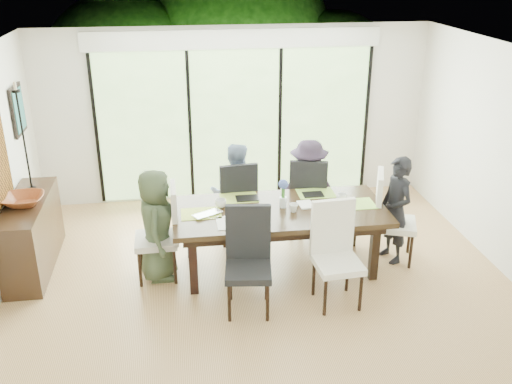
{
  "coord_description": "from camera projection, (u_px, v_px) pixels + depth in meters",
  "views": [
    {
      "loc": [
        -0.92,
        -6.02,
        3.69
      ],
      "look_at": [
        0.0,
        0.25,
        1.0
      ],
      "focal_mm": 40.0,
      "sensor_mm": 36.0,
      "label": 1
    }
  ],
  "objects": [
    {
      "name": "floor",
      "position": [
        259.0,
        274.0,
        7.05
      ],
      "size": [
        6.0,
        5.0,
        0.01
      ],
      "primitive_type": "cube",
      "color": "#99693D",
      "rests_on": "ground"
    },
    {
      "name": "ceiling",
      "position": [
        259.0,
        52.0,
        5.99
      ],
      "size": [
        6.0,
        5.0,
        0.01
      ],
      "primitive_type": "cube",
      "color": "white",
      "rests_on": "wall_back"
    },
    {
      "name": "wall_back",
      "position": [
        235.0,
        115.0,
        8.81
      ],
      "size": [
        6.0,
        0.02,
        2.7
      ],
      "primitive_type": "cube",
      "color": "silver",
      "rests_on": "floor"
    },
    {
      "name": "wall_front",
      "position": [
        310.0,
        292.0,
        4.24
      ],
      "size": [
        6.0,
        0.02,
        2.7
      ],
      "primitive_type": "cube",
      "color": "silver",
      "rests_on": "floor"
    },
    {
      "name": "wall_right",
      "position": [
        504.0,
        160.0,
        6.92
      ],
      "size": [
        0.02,
        5.0,
        2.7
      ],
      "primitive_type": "cube",
      "color": "white",
      "rests_on": "floor"
    },
    {
      "name": "glass_doors",
      "position": [
        235.0,
        125.0,
        8.83
      ],
      "size": [
        4.2,
        0.02,
        2.3
      ],
      "primitive_type": "cube",
      "color": "#598C3F",
      "rests_on": "wall_back"
    },
    {
      "name": "blinds_header",
      "position": [
        234.0,
        39.0,
        8.31
      ],
      "size": [
        4.4,
        0.06,
        0.28
      ],
      "primitive_type": "cube",
      "color": "white",
      "rests_on": "wall_back"
    },
    {
      "name": "mullion_a",
      "position": [
        96.0,
        131.0,
        8.54
      ],
      "size": [
        0.05,
        0.04,
        2.3
      ],
      "primitive_type": "cube",
      "color": "black",
      "rests_on": "wall_back"
    },
    {
      "name": "mullion_b",
      "position": [
        190.0,
        127.0,
        8.73
      ],
      "size": [
        0.05,
        0.04,
        2.3
      ],
      "primitive_type": "cube",
      "color": "black",
      "rests_on": "wall_back"
    },
    {
      "name": "mullion_c",
      "position": [
        280.0,
        123.0,
        8.91
      ],
      "size": [
        0.05,
        0.04,
        2.3
      ],
      "primitive_type": "cube",
      "color": "black",
      "rests_on": "wall_back"
    },
    {
      "name": "mullion_d",
      "position": [
        366.0,
        120.0,
        9.1
      ],
      "size": [
        0.05,
        0.04,
        2.3
      ],
      "primitive_type": "cube",
      "color": "black",
      "rests_on": "wall_back"
    },
    {
      "name": "deck",
      "position": [
        231.0,
        178.0,
        10.17
      ],
      "size": [
        6.0,
        1.8,
        0.1
      ],
      "primitive_type": "cube",
      "color": "brown",
      "rests_on": "ground"
    },
    {
      "name": "rail_top",
      "position": [
        226.0,
        133.0,
        10.66
      ],
      "size": [
        6.0,
        0.08,
        0.06
      ],
      "primitive_type": "cube",
      "color": "#513222",
      "rests_on": "deck"
    },
    {
      "name": "foliage_left",
      "position": [
        127.0,
        77.0,
        10.98
      ],
      "size": [
        3.2,
        3.2,
        3.2
      ],
      "primitive_type": "sphere",
      "color": "#14380F",
      "rests_on": "ground"
    },
    {
      "name": "foliage_mid",
      "position": [
        236.0,
        50.0,
        11.68
      ],
      "size": [
        4.0,
        4.0,
        4.0
      ],
      "primitive_type": "sphere",
      "color": "#14380F",
      "rests_on": "ground"
    },
    {
      "name": "foliage_right",
      "position": [
        330.0,
        82.0,
        11.4
      ],
      "size": [
        2.8,
        2.8,
        2.8
      ],
      "primitive_type": "sphere",
      "color": "#14380F",
      "rests_on": "ground"
    },
    {
      "name": "foliage_far",
      "position": [
        187.0,
        55.0,
        12.26
      ],
      "size": [
        3.6,
        3.6,
        3.6
      ],
      "primitive_type": "sphere",
      "color": "#14380F",
      "rests_on": "ground"
    },
    {
      "name": "table_top",
      "position": [
        280.0,
        211.0,
        6.91
      ],
      "size": [
        2.58,
        1.18,
        0.06
      ],
      "primitive_type": "cube",
      "color": "black",
      "rests_on": "floor"
    },
    {
      "name": "table_apron",
      "position": [
        279.0,
        219.0,
        6.95
      ],
      "size": [
        2.37,
        0.97,
        0.11
      ],
      "primitive_type": "cube",
      "color": "black",
      "rests_on": "floor"
    },
    {
      "name": "table_leg_fl",
      "position": [
        193.0,
        265.0,
        6.53
      ],
      "size": [
        0.1,
        0.1,
        0.74
      ],
      "primitive_type": "cube",
      "color": "black",
      "rests_on": "floor"
    },
    {
      "name": "table_leg_fr",
      "position": [
        374.0,
        251.0,
        6.82
      ],
      "size": [
        0.1,
        0.1,
        0.74
      ],
      "primitive_type": "cube",
      "color": "black",
      "rests_on": "floor"
    },
    {
      "name": "table_leg_bl",
      "position": [
        190.0,
        231.0,
        7.31
      ],
      "size": [
        0.1,
        0.1,
        0.74
      ],
      "primitive_type": "cube",
      "color": "black",
      "rests_on": "floor"
    },
    {
      "name": "table_leg_br",
      "position": [
        353.0,
        220.0,
        7.6
      ],
      "size": [
        0.1,
        0.1,
        0.74
      ],
      "primitive_type": "cube",
      "color": "black",
      "rests_on": "floor"
    },
    {
      "name": "chair_left_end",
      "position": [
        155.0,
        233.0,
        6.78
      ],
      "size": [
        0.5,
        0.5,
        1.18
      ],
      "primitive_type": null,
      "rotation": [
        0.0,
        0.0,
        -1.56
      ],
      "color": "beige",
      "rests_on": "floor"
    },
    {
      "name": "chair_right_end",
      "position": [
        396.0,
        217.0,
        7.18
      ],
      "size": [
        0.63,
        0.63,
        1.18
      ],
      "primitive_type": null,
      "rotation": [
        0.0,
        0.0,
        1.23
      ],
      "color": "white",
      "rests_on": "floor"
    },
    {
      "name": "chair_far_left",
      "position": [
        235.0,
        199.0,
        7.69
      ],
      "size": [
        0.55,
        0.55,
        1.18
      ],
      "primitive_type": null,
      "rotation": [
        0.0,
        0.0,
        3.25
      ],
      "color": "black",
      "rests_on": "floor"
    },
    {
      "name": "chair_far_right",
      "position": [
        307.0,
        195.0,
        7.83
      ],
      "size": [
        0.59,
        0.59,
        1.18
      ],
      "primitive_type": null,
      "rotation": [
        0.0,
        0.0,
        2.91
      ],
      "color": "black",
      "rests_on": "floor"
    },
    {
      "name": "chair_near_left",
      "position": [
        248.0,
        263.0,
        6.12
      ],
      "size": [
        0.56,
        0.56,
        1.18
      ],
      "primitive_type": null,
      "rotation": [
        0.0,
        0.0,
        -0.13
      ],
      "color": "black",
      "rests_on": "floor"
    },
    {
      "name": "chair_near_right",
      "position": [
        338.0,
        257.0,
        6.25
      ],
      "size": [
        0.53,
        0.53,
        1.18
      ],
      "primitive_type": null,
      "rotation": [
        0.0,
        0.0,
        0.07
      ],
      "color": "white",
      "rests_on": "floor"
    },
    {
      "name": "person_left_end",
      "position": [
        157.0,
        225.0,
        6.74
      ],
      "size": [
        0.45,
        0.68,
        1.39
      ],
      "primitive_type": "imported",
      "rotation": [
        0.0,
        0.0,
        1.5
      ],
      "color": "#38452E",
      "rests_on": "floor"
    },
    {
      "name": "person_right_end",
      "position": [
        396.0,
        210.0,
        7.14
      ],
      "size": [
        0.56,
        0.73,
        1.39
      ],
      "primitive_type": "imported",
      "rotation": [
        0.0,
        0.0,
        -1.32
      ],
      "color": "black",
      "rests_on": "floor"
    },
    {
      "name": "person_far_left",
      "position": [
        235.0,
        193.0,
        7.64
      ],
      "size": [
        0.66,
        0.43,
        1.39
      ],
      "primitive_type": "imported",
      "rotation": [
        0.0,
        0.0,
        3.1
      ],
      "color": "#7B90B1",
      "rests_on": "floor"
    },
    {
      "name": "person_far_right",
      "position": [
        308.0,
        189.0,
        7.77
      ],
      "size": [
        0.7,
        0.5,
        1.39
      ],
      "primitive_type": "imported",
      "rotation": [
        0.0,
        0.0,
        2.99
      ],
      "color": "#2A2030",
      "rests_on": "floor"
    },
    {
      "name": "placemat_left",
      "position": [
        201.0,
        214.0,
        6.77
      ],
      "size": [
        0.47,
        0.34,
        0.01
      ],
      "primitive_type": "cube",
      "color": "#A9BE44",
      "rests_on": "table_top"
    },
    {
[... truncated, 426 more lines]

